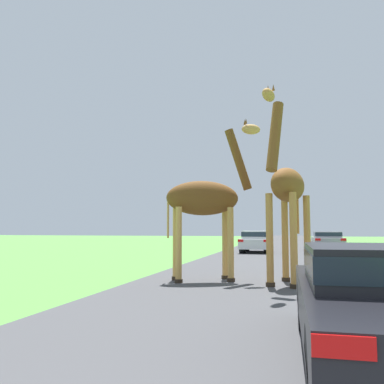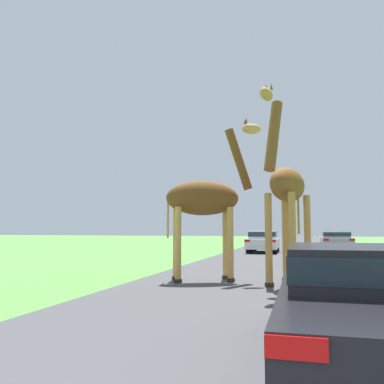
{
  "view_description": "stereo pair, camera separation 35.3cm",
  "coord_description": "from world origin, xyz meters",
  "px_view_note": "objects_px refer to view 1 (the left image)",
  "views": [
    {
      "loc": [
        0.4,
        0.37,
        1.44
      ],
      "look_at": [
        -2.23,
        11.55,
        2.48
      ],
      "focal_mm": 38.0,
      "sensor_mm": 36.0,
      "label": 1
    },
    {
      "loc": [
        0.75,
        0.45,
        1.44
      ],
      "look_at": [
        -2.23,
        11.55,
        2.48
      ],
      "focal_mm": 38.0,
      "sensor_mm": 36.0,
      "label": 2
    }
  ],
  "objects_px": {
    "giraffe_near_road": "(206,201)",
    "car_queue_right": "(256,241)",
    "car_queue_left": "(328,240)",
    "giraffe_companion": "(287,191)"
  },
  "relations": [
    {
      "from": "giraffe_companion",
      "to": "car_queue_left",
      "type": "distance_m",
      "value": 18.16
    },
    {
      "from": "giraffe_near_road",
      "to": "giraffe_companion",
      "type": "bearing_deg",
      "value": 57.42
    },
    {
      "from": "giraffe_near_road",
      "to": "giraffe_companion",
      "type": "relative_size",
      "value": 0.94
    },
    {
      "from": "giraffe_near_road",
      "to": "car_queue_right",
      "type": "bearing_deg",
      "value": 155.93
    },
    {
      "from": "car_queue_right",
      "to": "giraffe_companion",
      "type": "bearing_deg",
      "value": -82.48
    },
    {
      "from": "giraffe_companion",
      "to": "car_queue_left",
      "type": "relative_size",
      "value": 1.18
    },
    {
      "from": "giraffe_near_road",
      "to": "car_queue_left",
      "type": "distance_m",
      "value": 18.22
    },
    {
      "from": "giraffe_companion",
      "to": "giraffe_near_road",
      "type": "bearing_deg",
      "value": 8.48
    },
    {
      "from": "giraffe_near_road",
      "to": "car_queue_right",
      "type": "distance_m",
      "value": 14.27
    },
    {
      "from": "car_queue_right",
      "to": "car_queue_left",
      "type": "distance_m",
      "value": 5.6
    }
  ]
}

